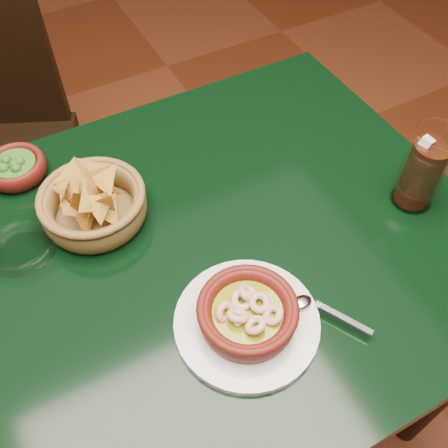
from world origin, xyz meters
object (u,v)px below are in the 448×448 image
shrimp_plate (248,315)px  cola_drink (424,169)px  chip_basket (93,205)px  dining_table (151,299)px

shrimp_plate → cola_drink: cola_drink is taller
shrimp_plate → chip_basket: bearing=112.9°
chip_basket → cola_drink: cola_drink is taller
chip_basket → cola_drink: size_ratio=1.18×
dining_table → chip_basket: 0.20m
shrimp_plate → chip_basket: (-0.13, 0.31, 0.01)m
dining_table → shrimp_plate: shrimp_plate is taller
chip_basket → dining_table: bearing=-77.6°
dining_table → cola_drink: (0.49, -0.09, 0.18)m
chip_basket → shrimp_plate: bearing=-67.1°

